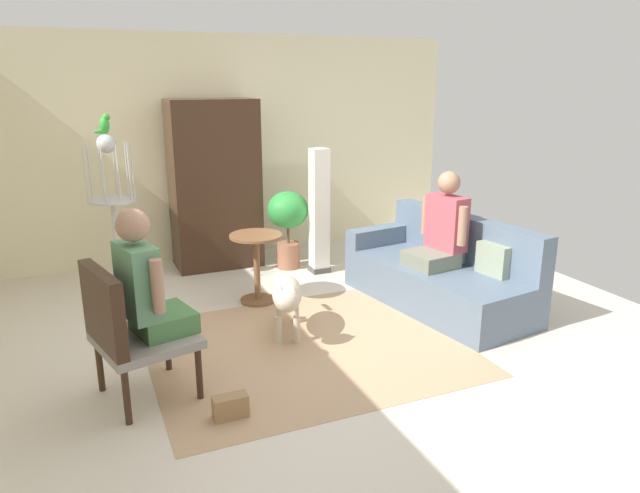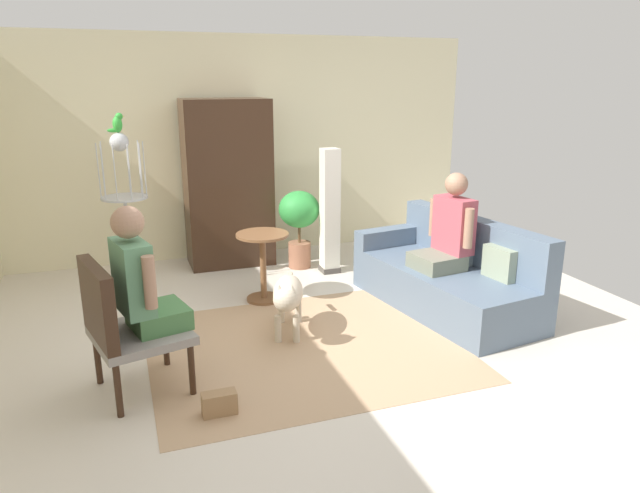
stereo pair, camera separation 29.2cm
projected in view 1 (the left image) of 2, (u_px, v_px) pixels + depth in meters
ground_plane at (308, 341)px, 4.77m from camera, size 6.41×6.41×0.00m
back_wall at (220, 148)px, 6.82m from camera, size 5.83×0.12×2.56m
area_rug at (306, 347)px, 4.66m from camera, size 2.41×2.07×0.01m
couch at (441, 274)px, 5.51m from camera, size 1.10×1.98×0.83m
armchair at (125, 327)px, 3.75m from camera, size 0.72×0.74×0.94m
person_on_couch at (442, 229)px, 5.34m from camera, size 0.52×0.55×0.87m
person_on_armchair at (145, 285)px, 3.77m from camera, size 0.50×0.52×0.86m
round_end_table at (257, 261)px, 5.50m from camera, size 0.50×0.50×0.67m
dog at (287, 296)px, 4.78m from camera, size 0.43×0.86×0.56m
bird_cage_stand at (113, 205)px, 5.64m from camera, size 0.45×0.45×1.57m
parrot at (104, 124)px, 5.43m from camera, size 0.17×0.10×0.19m
potted_plant at (288, 218)px, 6.47m from camera, size 0.46×0.46×0.88m
column_lamp at (319, 212)px, 6.31m from camera, size 0.20×0.20×1.36m
armoire_cabinet at (215, 185)px, 6.49m from camera, size 0.94×0.56×1.86m
handbag at (230, 407)px, 3.67m from camera, size 0.22×0.10×0.15m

